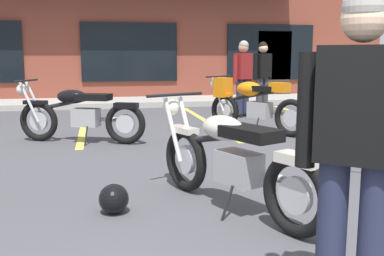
% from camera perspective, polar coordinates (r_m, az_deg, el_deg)
% --- Properties ---
extents(ground_plane, '(80.00, 80.00, 0.00)m').
position_cam_1_polar(ground_plane, '(4.95, -0.35, -6.70)').
color(ground_plane, '#47474C').
extents(sidewalk_kerb, '(22.00, 1.80, 0.14)m').
position_cam_1_polar(sidewalk_kerb, '(12.69, -7.47, 3.28)').
color(sidewalk_kerb, '#A8A59E').
rests_on(sidewalk_kerb, ground_plane).
extents(brick_storefront_building, '(16.37, 6.22, 4.13)m').
position_cam_1_polar(brick_storefront_building, '(16.18, -8.60, 11.58)').
color(brick_storefront_building, brown).
rests_on(brick_storefront_building, ground_plane).
extents(painted_stall_lines, '(12.51, 4.80, 0.01)m').
position_cam_1_polar(painted_stall_lines, '(9.14, -5.73, 0.62)').
color(painted_stall_lines, '#DBCC4C').
rests_on(painted_stall_lines, ground_plane).
extents(motorcycle_foreground_classic, '(1.14, 1.98, 0.98)m').
position_cam_1_polar(motorcycle_foreground_classic, '(3.96, 4.96, -3.86)').
color(motorcycle_foreground_classic, black).
rests_on(motorcycle_foreground_classic, ground_plane).
extents(motorcycle_silver_naked, '(2.00, 1.09, 0.98)m').
position_cam_1_polar(motorcycle_silver_naked, '(7.24, -14.02, 1.82)').
color(motorcycle_silver_naked, black).
rests_on(motorcycle_silver_naked, ground_plane).
extents(motorcycle_blue_standard, '(1.41, 1.83, 0.98)m').
position_cam_1_polar(motorcycle_blue_standard, '(8.14, 7.47, 3.27)').
color(motorcycle_blue_standard, black).
rests_on(motorcycle_blue_standard, ground_plane).
extents(person_in_shorts_foreground, '(0.58, 0.40, 1.68)m').
position_cam_1_polar(person_in_shorts_foreground, '(10.96, 8.92, 6.95)').
color(person_in_shorts_foreground, black).
rests_on(person_in_shorts_foreground, ground_plane).
extents(person_by_back_row, '(0.52, 0.46, 1.68)m').
position_cam_1_polar(person_by_back_row, '(2.31, 20.20, -1.41)').
color(person_by_back_row, black).
rests_on(person_by_back_row, ground_plane).
extents(person_near_building, '(0.57, 0.41, 1.68)m').
position_cam_1_polar(person_near_building, '(10.04, 6.46, 6.81)').
color(person_near_building, black).
rests_on(person_near_building, ground_plane).
extents(helmet_on_pavement, '(0.26, 0.26, 0.26)m').
position_cam_1_polar(helmet_on_pavement, '(3.99, -9.86, -8.81)').
color(helmet_on_pavement, black).
rests_on(helmet_on_pavement, ground_plane).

